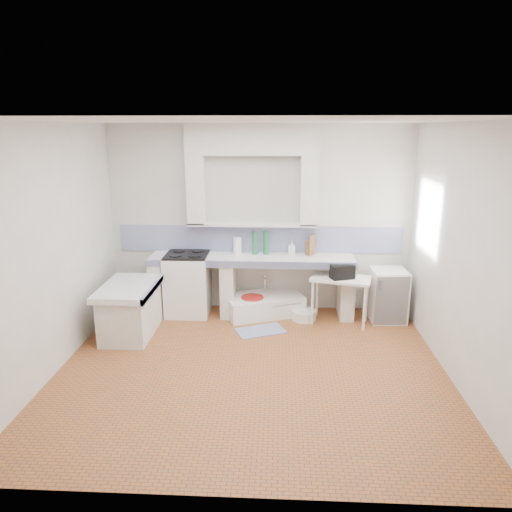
{
  "coord_description": "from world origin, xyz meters",
  "views": [
    {
      "loc": [
        0.3,
        -4.98,
        2.73
      ],
      "look_at": [
        0.0,
        1.0,
        1.1
      ],
      "focal_mm": 33.11,
      "sensor_mm": 36.0,
      "label": 1
    }
  ],
  "objects_px": {
    "sink": "(264,306)",
    "side_table": "(340,300)",
    "stove": "(188,285)",
    "fridge": "(388,295)"
  },
  "relations": [
    {
      "from": "fridge",
      "to": "side_table",
      "type": "bearing_deg",
      "value": -170.95
    },
    {
      "from": "sink",
      "to": "side_table",
      "type": "bearing_deg",
      "value": -34.43
    },
    {
      "from": "stove",
      "to": "side_table",
      "type": "relative_size",
      "value": 1.1
    },
    {
      "from": "sink",
      "to": "fridge",
      "type": "relative_size",
      "value": 1.48
    },
    {
      "from": "stove",
      "to": "side_table",
      "type": "bearing_deg",
      "value": -7.4
    },
    {
      "from": "sink",
      "to": "side_table",
      "type": "xyz_separation_m",
      "value": [
        1.09,
        -0.27,
        0.21
      ]
    },
    {
      "from": "stove",
      "to": "sink",
      "type": "bearing_deg",
      "value": -0.41
    },
    {
      "from": "sink",
      "to": "fridge",
      "type": "height_order",
      "value": "fridge"
    },
    {
      "from": "stove",
      "to": "sink",
      "type": "height_order",
      "value": "stove"
    },
    {
      "from": "side_table",
      "to": "fridge",
      "type": "height_order",
      "value": "fridge"
    }
  ]
}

